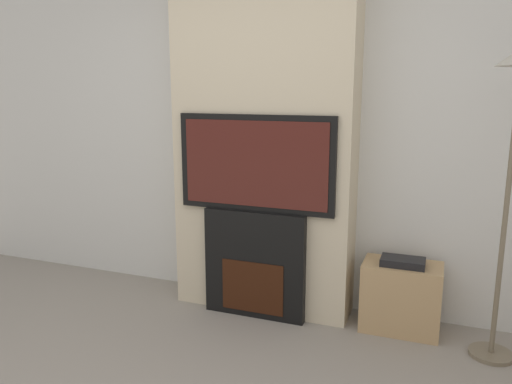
{
  "coord_description": "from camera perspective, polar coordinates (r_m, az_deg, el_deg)",
  "views": [
    {
      "loc": [
        1.2,
        -1.49,
        1.61
      ],
      "look_at": [
        0.0,
        1.67,
        0.91
      ],
      "focal_mm": 35.0,
      "sensor_mm": 36.0,
      "label": 1
    }
  ],
  "objects": [
    {
      "name": "wall_back",
      "position": [
        3.72,
        2.01,
        7.79
      ],
      "size": [
        6.0,
        0.06,
        2.7
      ],
      "color": "silver",
      "rests_on": "ground_plane"
    },
    {
      "name": "media_stand",
      "position": [
        3.56,
        16.24,
        -11.33
      ],
      "size": [
        0.51,
        0.3,
        0.52
      ],
      "color": "tan",
      "rests_on": "ground_plane"
    },
    {
      "name": "fireplace",
      "position": [
        3.59,
        -0.01,
        -8.19
      ],
      "size": [
        0.74,
        0.15,
        0.77
      ],
      "color": "black",
      "rests_on": "ground_plane"
    },
    {
      "name": "chimney_breast",
      "position": [
        3.54,
        0.97,
        7.58
      ],
      "size": [
        1.29,
        0.33,
        2.7
      ],
      "color": "beige",
      "rests_on": "ground_plane"
    },
    {
      "name": "television",
      "position": [
        3.41,
        -0.02,
        3.28
      ],
      "size": [
        1.12,
        0.07,
        0.67
      ],
      "color": "black",
      "rests_on": "fireplace"
    }
  ]
}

